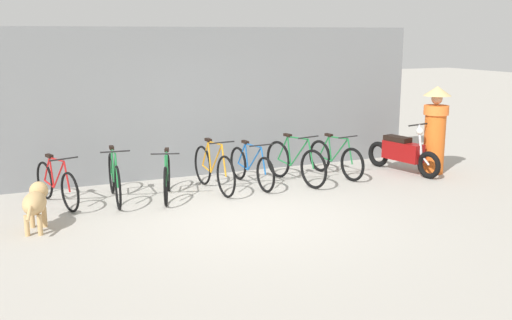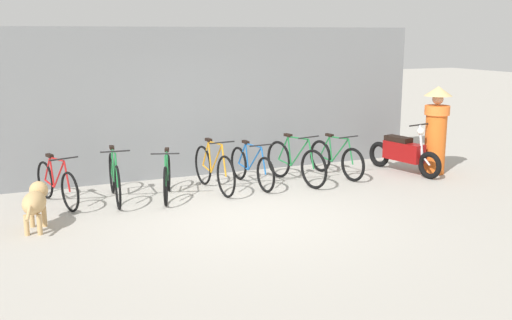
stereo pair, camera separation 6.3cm
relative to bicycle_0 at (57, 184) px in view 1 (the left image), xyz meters
name	(u,v)px [view 1 (the left image)]	position (x,y,z in m)	size (l,w,h in m)	color
ground_plane	(246,216)	(2.56, -1.76, -0.35)	(60.00, 60.00, 0.00)	#ADA89E
shop_wall_back	(187,103)	(2.56, 1.16, 1.07)	(9.77, 0.20, 2.83)	slate
bicycle_0	(57,184)	(0.00, 0.00, 0.00)	(0.59, 1.57, 0.83)	black
bicycle_1	(114,179)	(0.90, -0.12, 0.03)	(0.46, 1.74, 0.91)	black
bicycle_2	(167,178)	(1.74, -0.28, 0.00)	(0.59, 1.54, 0.84)	black
bicycle_3	(214,169)	(2.62, -0.15, 0.04)	(0.46, 1.72, 0.93)	black
bicycle_4	(251,167)	(3.36, -0.09, -0.01)	(0.46, 1.68, 0.82)	black
bicycle_5	(295,163)	(4.19, -0.21, 0.03)	(0.50, 1.73, 0.92)	black
bicycle_6	(335,159)	(5.14, -0.06, -0.01)	(0.46, 1.58, 0.83)	black
motorcycle	(403,153)	(6.54, -0.31, 0.05)	(0.60, 1.80, 1.02)	black
stray_dog	(36,201)	(-0.39, -1.16, 0.06)	(0.47, 1.07, 0.63)	tan
person_in_robes	(435,127)	(7.05, -0.61, 0.58)	(0.74, 0.74, 1.72)	orange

